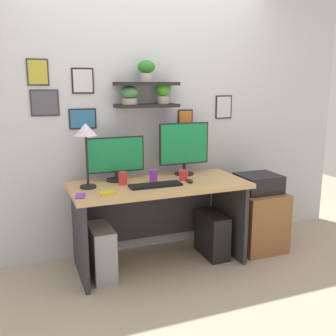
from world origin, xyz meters
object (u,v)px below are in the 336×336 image
object	(u,v)px
drawer_cabinet	(257,220)
printer	(258,183)
cell_phone	(80,196)
scissors_tray	(108,193)
monitor_left	(116,158)
keyboard	(155,185)
pen_cup	(153,176)
monitor_right	(184,147)
desk_lamp	(86,136)
coffee_mug	(184,175)
computer_mouse	(190,181)
computer_tower_right	(212,234)
computer_tower_left	(101,251)
desk	(157,205)
water_cup	(123,178)

from	to	relation	value
drawer_cabinet	printer	world-z (taller)	printer
cell_phone	scissors_tray	size ratio (longest dim) A/B	1.17
scissors_tray	printer	size ratio (longest dim) A/B	0.32
monitor_left	keyboard	world-z (taller)	monitor_left
pen_cup	printer	xyz separation A→B (m)	(1.04, -0.08, -0.15)
monitor_right	scissors_tray	distance (m)	0.96
desk_lamp	coffee_mug	size ratio (longest dim) A/B	5.90
computer_mouse	drawer_cabinet	size ratio (longest dim) A/B	0.16
monitor_left	computer_tower_right	bearing A→B (deg)	-15.23
computer_tower_left	desk	bearing A→B (deg)	9.75
monitor_right	pen_cup	distance (m)	0.44
drawer_cabinet	computer_tower_right	distance (m)	0.50
desk_lamp	computer_tower_right	distance (m)	1.48
computer_tower_right	scissors_tray	bearing A→B (deg)	-169.56
monitor_left	scissors_tray	distance (m)	0.49
desk	keyboard	bearing A→B (deg)	-114.82
monitor_left	drawer_cabinet	xyz separation A→B (m)	(1.33, -0.23, -0.67)
keyboard	computer_tower_right	xyz separation A→B (m)	(0.59, 0.09, -0.56)
keyboard	cell_phone	bearing A→B (deg)	-172.88
pen_cup	printer	world-z (taller)	pen_cup
monitor_right	coffee_mug	bearing A→B (deg)	-114.19
monitor_right	computer_mouse	world-z (taller)	monitor_right
monitor_left	keyboard	size ratio (longest dim) A/B	1.16
computer_tower_right	computer_tower_left	bearing A→B (deg)	-178.60
cell_phone	coffee_mug	bearing A→B (deg)	24.59
monitor_right	printer	distance (m)	0.81
cell_phone	computer_tower_right	bearing A→B (deg)	20.84
keyboard	desk_lamp	size ratio (longest dim) A/B	0.83
desk	pen_cup	bearing A→B (deg)	152.82
pen_cup	computer_tower_right	size ratio (longest dim) A/B	0.24
cell_phone	computer_tower_right	world-z (taller)	cell_phone
monitor_right	cell_phone	size ratio (longest dim) A/B	3.48
computer_mouse	computer_tower_left	bearing A→B (deg)	176.18
desk_lamp	drawer_cabinet	size ratio (longest dim) A/B	0.93
monitor_left	water_cup	world-z (taller)	monitor_left
computer_mouse	printer	bearing A→B (deg)	6.05
water_cup	printer	distance (m)	1.33
printer	monitor_left	bearing A→B (deg)	170.37
monitor_left	desk_lamp	bearing A→B (deg)	-149.22
printer	computer_tower_right	bearing A→B (deg)	-179.61
printer	computer_tower_left	xyz separation A→B (m)	(-1.54, -0.03, -0.44)
desk	cell_phone	size ratio (longest dim) A/B	10.81
desk_lamp	water_cup	xyz separation A→B (m)	(0.29, 0.00, -0.37)
computer_mouse	computer_tower_left	distance (m)	0.95
drawer_cabinet	monitor_left	bearing A→B (deg)	170.37
desk_lamp	pen_cup	xyz separation A→B (m)	(0.57, 0.02, -0.38)
pen_cup	computer_tower_right	distance (m)	0.81
desk	computer_tower_right	distance (m)	0.62
keyboard	water_cup	distance (m)	0.29
desk	drawer_cabinet	distance (m)	1.04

